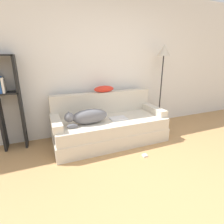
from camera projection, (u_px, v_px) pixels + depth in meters
ground_plane at (186, 204)px, 1.85m from camera, size 20.00×20.00×0.00m
wall_back at (107, 64)px, 3.44m from camera, size 7.39×0.06×2.70m
couch at (110, 130)px, 3.19m from camera, size 2.00×0.87×0.44m
couch_backrest at (103, 103)px, 3.38m from camera, size 1.96×0.15×0.41m
couch_arm_left at (56, 123)px, 2.76m from camera, size 0.15×0.68×0.12m
couch_arm_right at (154, 110)px, 3.44m from camera, size 0.15×0.68×0.12m
dog at (88, 117)px, 2.84m from camera, size 0.71×0.24×0.24m
laptop at (118, 118)px, 3.10m from camera, size 0.30×0.23×0.02m
throw_pillow at (104, 89)px, 3.29m from camera, size 0.39×0.15×0.12m
bookshelf at (8, 99)px, 2.78m from camera, size 0.35×0.26×1.53m
floor_lamp at (163, 59)px, 3.56m from camera, size 0.26×0.26×1.73m
power_adapter at (145, 155)px, 2.74m from camera, size 0.07×0.07×0.02m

